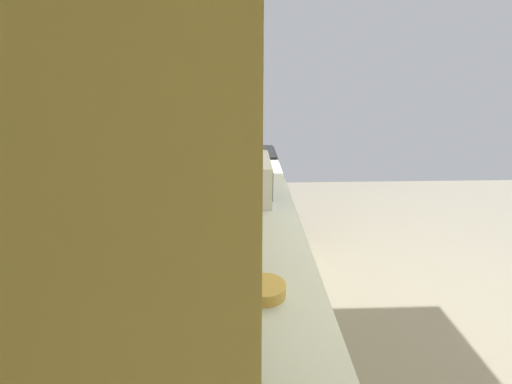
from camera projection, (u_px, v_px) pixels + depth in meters
ground_plane at (447, 340)px, 2.47m from camera, size 6.96×6.96×0.00m
wall_back at (177, 145)px, 1.94m from camera, size 4.47×0.12×2.76m
counter_run at (248, 328)px, 1.92m from camera, size 3.61×0.65×0.91m
upper_cabinets at (206, 31)px, 1.42m from camera, size 2.77×0.31×0.72m
oven_range at (246, 193)px, 3.89m from camera, size 0.59×0.65×1.09m
microwave at (243, 178)px, 2.47m from camera, size 0.51×0.38×0.27m
bowl at (265, 289)px, 1.44m from camera, size 0.17×0.17×0.05m
kettle at (253, 166)px, 3.01m from camera, size 0.18×0.13×0.15m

